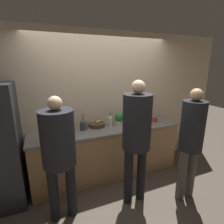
% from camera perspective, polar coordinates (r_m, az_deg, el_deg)
% --- Properties ---
extents(ground_plane, '(14.00, 14.00, 0.00)m').
position_cam_1_polar(ground_plane, '(3.30, 0.96, -22.71)').
color(ground_plane, '#4C4238').
extents(wall_back, '(5.20, 0.06, 2.60)m').
position_cam_1_polar(wall_back, '(3.26, -3.25, 2.34)').
color(wall_back, '#C6B293').
rests_on(wall_back, ground_plane).
extents(counter, '(2.66, 0.60, 0.93)m').
position_cam_1_polar(counter, '(3.30, -1.36, -12.94)').
color(counter, '#9E754C').
rests_on(counter, ground_plane).
extents(person_left, '(0.41, 0.41, 1.68)m').
position_cam_1_polar(person_left, '(2.29, -17.00, -10.99)').
color(person_left, black).
rests_on(person_left, ground_plane).
extents(person_center, '(0.40, 0.40, 1.84)m').
position_cam_1_polar(person_center, '(2.46, 8.03, -6.27)').
color(person_center, black).
rests_on(person_center, ground_plane).
extents(person_right, '(0.33, 0.33, 1.72)m').
position_cam_1_polar(person_right, '(2.78, 24.41, -7.53)').
color(person_right, '#4C4742').
rests_on(person_right, ground_plane).
extents(fruit_bowl, '(0.29, 0.29, 0.11)m').
position_cam_1_polar(fruit_bowl, '(3.19, -4.97, -4.12)').
color(fruit_bowl, '#4C3323').
rests_on(fruit_bowl, counter).
extents(utensil_crock, '(0.12, 0.12, 0.30)m').
position_cam_1_polar(utensil_crock, '(3.05, -9.32, -4.35)').
color(utensil_crock, '#3D424C').
rests_on(utensil_crock, counter).
extents(bottle_dark, '(0.08, 0.08, 0.21)m').
position_cam_1_polar(bottle_dark, '(2.79, -15.08, -6.54)').
color(bottle_dark, '#333338').
rests_on(bottle_dark, counter).
extents(bottle_amber, '(0.08, 0.08, 0.26)m').
position_cam_1_polar(bottle_amber, '(2.73, -21.27, -7.17)').
color(bottle_amber, brown).
rests_on(bottle_amber, counter).
extents(bottle_clear, '(0.06, 0.06, 0.25)m').
position_cam_1_polar(bottle_clear, '(3.18, -0.56, -2.97)').
color(bottle_clear, silver).
rests_on(bottle_clear, counter).
extents(cup_red, '(0.09, 0.09, 0.09)m').
position_cam_1_polar(cup_red, '(3.54, 13.72, -2.38)').
color(cup_red, '#A33D33').
rests_on(cup_red, counter).
extents(potted_plant, '(0.17, 0.17, 0.25)m').
position_cam_1_polar(potted_plant, '(3.22, 2.33, -2.10)').
color(potted_plant, beige).
rests_on(potted_plant, counter).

